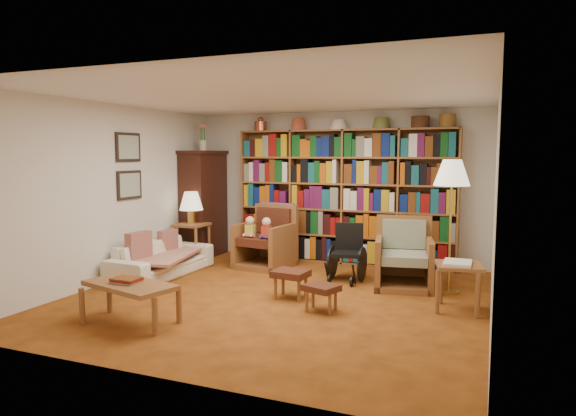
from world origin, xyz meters
The scene contains 23 objects.
floor centered at (0.00, 0.00, 0.00)m, with size 5.00×5.00×0.00m, color #994E17.
ceiling centered at (0.00, 0.00, 2.50)m, with size 5.00×5.00×0.00m, color white.
wall_back centered at (0.00, 2.50, 1.25)m, with size 5.00×5.00×0.00m, color silver.
wall_front centered at (0.00, -2.50, 1.25)m, with size 5.00×5.00×0.00m, color silver.
wall_left centered at (-2.50, 0.00, 1.25)m, with size 5.00×5.00×0.00m, color silver.
wall_right centered at (2.50, 0.00, 1.25)m, with size 5.00×5.00×0.00m, color silver.
bookshelf centered at (0.20, 2.33, 1.17)m, with size 3.60×0.30×2.42m.
curio_cabinet centered at (-2.25, 2.00, 0.95)m, with size 0.50×0.95×2.40m.
framed_pictures centered at (-2.48, 0.30, 1.62)m, with size 0.03×0.52×0.97m.
sofa centered at (-2.05, 0.44, 0.26)m, with size 0.69×1.77×0.52m, color #F0E8CB.
sofa_throw centered at (-2.00, 0.44, 0.30)m, with size 0.72×1.35×0.04m, color beige.
cushion_left centered at (-2.18, 0.79, 0.45)m, with size 0.11×0.35×0.35m, color maroon.
cushion_right centered at (-2.18, 0.09, 0.45)m, with size 0.13×0.41×0.41m, color maroon.
side_table_lamp centered at (-2.15, 1.43, 0.51)m, with size 0.51×0.51×0.65m.
table_lamp centered at (-2.15, 1.43, 1.01)m, with size 0.39×0.39×0.53m.
armchair_leather centered at (-0.87, 1.66, 0.41)m, with size 0.89×0.93×1.00m.
armchair_sage centered at (1.40, 1.18, 0.36)m, with size 0.89×0.91×0.94m.
wheelchair centered at (0.58, 1.20, 0.37)m, with size 0.47×0.65×0.81m.
floor_lamp centered at (1.98, 1.06, 1.49)m, with size 0.46×0.46×1.73m.
side_table_papers centered at (2.15, 0.27, 0.46)m, with size 0.59×0.59×0.58m.
footstool_a centered at (0.17, 0.04, 0.29)m, with size 0.45×0.39×0.35m.
footstool_b centered at (0.69, -0.33, 0.25)m, with size 0.45×0.42×0.31m.
coffee_table centered at (-1.06, -1.49, 0.38)m, with size 1.12×0.75×0.49m.
Camera 1 is at (2.47, -5.80, 1.80)m, focal length 32.00 mm.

